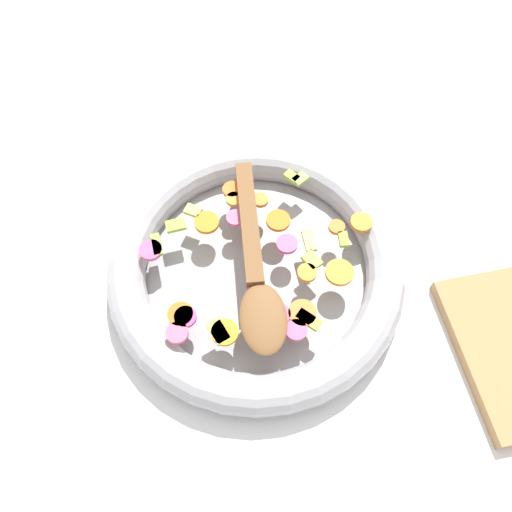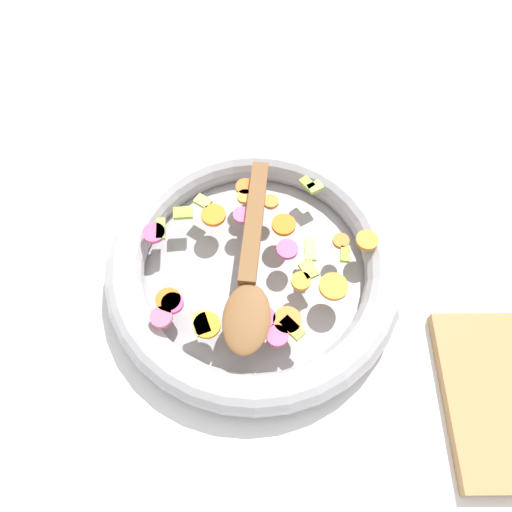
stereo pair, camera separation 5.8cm
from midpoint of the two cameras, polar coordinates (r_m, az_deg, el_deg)
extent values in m
plane|color=silver|center=(0.68, -2.45, -2.23)|extent=(4.00, 4.00, 0.00)
cylinder|color=gray|center=(0.67, -2.47, -2.01)|extent=(0.34, 0.34, 0.01)
torus|color=#9E9EA5|center=(0.65, -2.54, -1.26)|extent=(0.39, 0.39, 0.05)
cylinder|color=orange|center=(0.62, 6.90, -2.10)|extent=(0.05, 0.05, 0.01)
cylinder|color=orange|center=(0.65, 0.02, 3.86)|extent=(0.04, 0.04, 0.01)
cylinder|color=orange|center=(0.61, -11.37, -6.82)|extent=(0.04, 0.04, 0.01)
cylinder|color=orange|center=(0.62, 3.20, -2.15)|extent=(0.03, 0.03, 0.01)
cylinder|color=orange|center=(0.59, 2.54, -6.80)|extent=(0.05, 0.05, 0.01)
cylinder|color=orange|center=(0.67, -1.96, 6.21)|extent=(0.03, 0.03, 0.01)
cylinder|color=orange|center=(0.65, 6.71, 3.09)|extent=(0.02, 0.02, 0.01)
cylinder|color=orange|center=(0.59, -6.43, -8.92)|extent=(0.05, 0.05, 0.01)
cylinder|color=orange|center=(0.66, -8.17, 3.61)|extent=(0.04, 0.04, 0.01)
cylinder|color=orange|center=(0.68, -5.17, 7.35)|extent=(0.03, 0.03, 0.01)
cylinder|color=orange|center=(0.66, 9.51, 3.61)|extent=(0.04, 0.04, 0.01)
cylinder|color=orange|center=(0.68, -5.01, 6.28)|extent=(0.03, 0.03, 0.01)
cube|color=#B8D05A|center=(0.67, -9.67, 4.92)|extent=(0.03, 0.02, 0.01)
cube|color=#99CE3F|center=(0.66, -11.66, 3.25)|extent=(0.03, 0.02, 0.01)
cube|color=#A9D15F|center=(0.59, -0.51, -8.25)|extent=(0.02, 0.03, 0.01)
cube|color=#9DD13B|center=(0.70, 1.72, 8.88)|extent=(0.02, 0.02, 0.01)
cube|color=#81AF45|center=(0.65, -13.78, 1.04)|extent=(0.01, 0.03, 0.01)
cube|color=#96C245|center=(0.63, 3.80, -0.71)|extent=(0.03, 0.03, 0.01)
cube|color=#AFC762|center=(0.64, 3.52, 1.58)|extent=(0.01, 0.03, 0.01)
cube|color=#BCC84C|center=(0.59, -7.18, -8.80)|extent=(0.03, 0.03, 0.01)
cube|color=#85B533|center=(0.65, 7.41, 1.83)|extent=(0.01, 0.02, 0.01)
cube|color=#9AC13B|center=(0.59, 3.25, -7.53)|extent=(0.03, 0.03, 0.01)
cube|color=#ACD557|center=(0.69, 2.67, 8.61)|extent=(0.02, 0.02, 0.01)
cylinder|color=#E75678|center=(0.60, -11.77, -8.85)|extent=(0.04, 0.04, 0.01)
cylinder|color=#DC4082|center=(0.60, -10.84, -7.10)|extent=(0.04, 0.04, 0.01)
cylinder|color=#D14481|center=(0.64, 0.96, 1.16)|extent=(0.03, 0.03, 0.01)
cylinder|color=#E14B79|center=(0.59, 1.77, -8.72)|extent=(0.03, 0.03, 0.01)
cylinder|color=#D84D7D|center=(0.65, -14.44, 0.43)|extent=(0.04, 0.04, 0.01)
cylinder|color=pink|center=(0.61, -2.91, -4.00)|extent=(0.02, 0.02, 0.01)
cylinder|color=#D25282|center=(0.66, -4.92, 4.15)|extent=(0.03, 0.03, 0.01)
cylinder|color=#E1487F|center=(0.59, -0.13, -6.95)|extent=(0.03, 0.03, 0.01)
cube|color=brown|center=(0.64, -2.96, 3.85)|extent=(0.04, 0.18, 0.01)
ellipsoid|color=brown|center=(0.58, -2.03, -7.42)|extent=(0.07, 0.10, 0.01)
camera|label=1|loc=(0.03, -92.64, -4.85)|focal=35.00mm
camera|label=2|loc=(0.03, 87.36, 4.85)|focal=35.00mm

